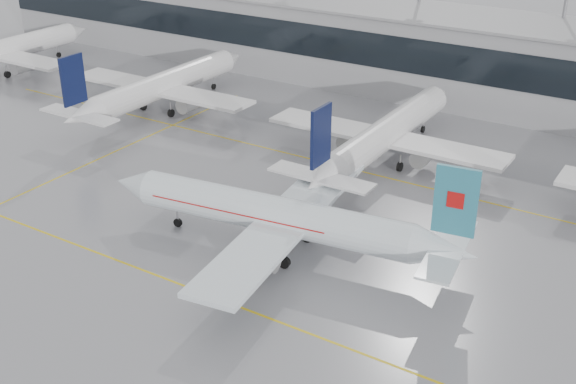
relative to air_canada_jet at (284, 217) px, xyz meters
The scene contains 12 objects.
ground 10.36m from the air_canada_jet, 96.40° to the right, with size 320.00×320.00×0.00m, color gray.
taxi_line_main 10.35m from the air_canada_jet, 96.40° to the right, with size 120.00×0.25×0.01m, color #DFBB0F.
taxi_line_north 20.73m from the air_canada_jet, 93.03° to the left, with size 120.00×0.25×0.01m, color #DFBB0F.
taxi_line_cross 31.75m from the air_canada_jet, behind, with size 0.25×60.00×0.01m, color #DFBB0F.
terminal 52.44m from the air_canada_jet, 91.18° to the left, with size 180.00×15.00×12.00m, color #969699.
terminal_glass 45.00m from the air_canada_jet, 91.38° to the left, with size 180.00×0.20×5.00m, color black.
terminal_roof 53.08m from the air_canada_jet, 91.18° to the left, with size 182.00×16.00×0.40m, color gray.
light_masts 59.18m from the air_canada_jet, 91.06° to the left, with size 156.40×1.00×22.60m.
air_canada_jet is the anchor object (origin of this frame).
parked_jet_a 75.04m from the air_canada_jet, 161.29° to the left, with size 29.64×36.96×11.72m.
parked_jet_b 43.37m from the air_canada_jet, 146.29° to the left, with size 29.64×36.96×11.72m.
parked_jet_c 24.09m from the air_canada_jet, 92.57° to the left, with size 29.64×36.96×11.72m.
Camera 1 is at (32.79, -39.98, 34.88)m, focal length 45.00 mm.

